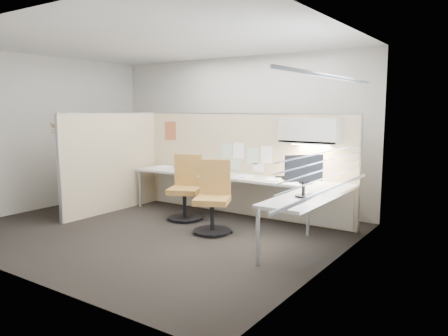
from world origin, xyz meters
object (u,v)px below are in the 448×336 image
Objects in this scene: chair_right at (213,199)px; phone at (306,179)px; desk at (246,186)px; chair_left at (186,190)px; monitor at (304,173)px.

chair_right is 4.08× the size of phone.
phone reaches higher than desk.
phone is at bearing 13.18° from chair_right.
monitor reaches higher than chair_left.
chair_right is at bearing -101.49° from desk.
chair_left is at bearing 175.10° from phone.
desk is 3.76× the size of chair_right.
chair_left is 1.99× the size of monitor.
chair_left reaches higher than desk.
monitor is at bearing -86.80° from phone.
monitor is (1.37, -0.87, 0.44)m from desk.
chair_right is 1.62m from monitor.
desk is 3.77× the size of chair_left.
monitor is 2.05× the size of phone.
monitor is at bearing -35.38° from chair_left.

